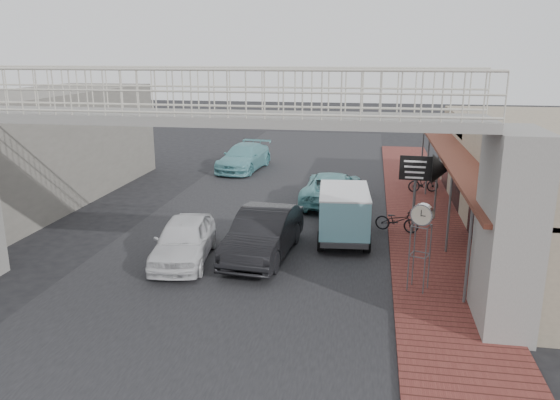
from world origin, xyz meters
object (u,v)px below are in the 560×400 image
(angkot_far, at_px, (244,157))
(arrow_sign, at_px, (438,170))
(street_clock, at_px, (422,219))
(motorcycle_near, at_px, (397,220))
(white_hatchback, at_px, (184,240))
(angkot_van, at_px, (344,207))
(angkot_curb, at_px, (332,188))
(motorcycle_far, at_px, (423,183))
(dark_sedan, at_px, (264,233))

(angkot_far, bearing_deg, arrow_sign, -40.85)
(street_clock, bearing_deg, angkot_far, 140.01)
(street_clock, bearing_deg, motorcycle_near, 115.16)
(white_hatchback, height_order, angkot_van, angkot_van)
(white_hatchback, xyz_separation_m, angkot_curb, (4.28, 8.04, -0.00))
(motorcycle_near, distance_m, motorcycle_far, 6.63)
(motorcycle_far, xyz_separation_m, arrow_sign, (-0.19, -6.69, 2.03))
(angkot_far, height_order, motorcycle_far, angkot_far)
(angkot_curb, xyz_separation_m, angkot_van, (0.82, -5.01, 0.51))
(angkot_curb, xyz_separation_m, arrow_sign, (4.13, -4.24, 1.86))
(motorcycle_near, relative_size, arrow_sign, 0.54)
(angkot_curb, xyz_separation_m, motorcycle_far, (4.32, 2.45, -0.17))
(motorcycle_near, bearing_deg, white_hatchback, 133.81)
(angkot_curb, bearing_deg, white_hatchback, 63.75)
(motorcycle_near, distance_m, arrow_sign, 2.45)
(angkot_curb, height_order, arrow_sign, arrow_sign)
(white_hatchback, distance_m, angkot_far, 14.70)
(angkot_van, bearing_deg, white_hatchback, -153.54)
(angkot_far, bearing_deg, motorcycle_near, -44.37)
(angkot_van, bearing_deg, angkot_far, 114.93)
(angkot_curb, distance_m, motorcycle_near, 4.90)
(white_hatchback, height_order, arrow_sign, arrow_sign)
(angkot_curb, relative_size, motorcycle_near, 3.15)
(white_hatchback, xyz_separation_m, motorcycle_near, (7.08, 4.03, -0.19))
(white_hatchback, height_order, motorcycle_near, white_hatchback)
(motorcycle_far, bearing_deg, angkot_curb, 107.35)
(angkot_van, distance_m, arrow_sign, 3.66)
(motorcycle_far, distance_m, arrow_sign, 6.99)
(dark_sedan, bearing_deg, white_hatchback, -156.51)
(angkot_far, xyz_separation_m, angkot_van, (6.49, -11.60, 0.48))
(dark_sedan, bearing_deg, angkot_far, 110.69)
(dark_sedan, relative_size, street_clock, 1.92)
(motorcycle_far, relative_size, street_clock, 0.59)
(arrow_sign, bearing_deg, dark_sedan, -149.03)
(street_clock, relative_size, arrow_sign, 0.84)
(angkot_far, bearing_deg, white_hatchback, -77.55)
(dark_sedan, xyz_separation_m, angkot_curb, (1.75, 7.19, -0.09))
(angkot_far, distance_m, arrow_sign, 14.73)
(angkot_curb, bearing_deg, arrow_sign, 136.03)
(motorcycle_near, distance_m, street_clock, 5.60)
(angkot_van, height_order, street_clock, street_clock)
(white_hatchback, height_order, angkot_curb, same)
(dark_sedan, height_order, angkot_van, angkot_van)
(motorcycle_near, bearing_deg, dark_sedan, 139.04)
(arrow_sign, bearing_deg, street_clock, -96.00)
(angkot_far, xyz_separation_m, street_clock, (8.88, -15.93, 1.48))
(white_hatchback, bearing_deg, dark_sedan, 11.24)
(motorcycle_near, bearing_deg, street_clock, -161.56)
(angkot_van, xyz_separation_m, street_clock, (2.38, -4.33, 1.00))
(angkot_curb, relative_size, motorcycle_far, 3.46)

